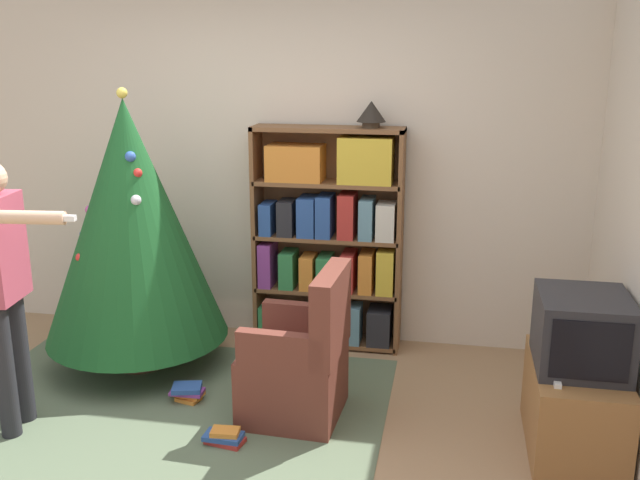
{
  "coord_description": "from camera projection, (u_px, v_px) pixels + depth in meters",
  "views": [
    {
      "loc": [
        1.3,
        -3.05,
        2.14
      ],
      "look_at": [
        0.55,
        0.88,
        1.05
      ],
      "focal_mm": 40.0,
      "sensor_mm": 36.0,
      "label": 1
    }
  ],
  "objects": [
    {
      "name": "bookshelf",
      "position": [
        330.0,
        238.0,
        5.1
      ],
      "size": [
        1.07,
        0.27,
        1.61
      ],
      "color": "brown",
      "rests_on": "ground_plane"
    },
    {
      "name": "television",
      "position": [
        582.0,
        332.0,
        3.74
      ],
      "size": [
        0.46,
        0.52,
        0.4
      ],
      "color": "#28282D",
      "rests_on": "tv_stand"
    },
    {
      "name": "standing_person",
      "position": [
        3.0,
        277.0,
        3.9
      ],
      "size": [
        0.66,
        0.47,
        1.56
      ],
      "rotation": [
        0.0,
        0.0,
        -1.45
      ],
      "color": "#232328",
      "rests_on": "ground_plane"
    },
    {
      "name": "ground_plane",
      "position": [
        184.0,
        474.0,
        3.69
      ],
      "size": [
        14.0,
        14.0,
        0.0
      ],
      "primitive_type": "plane",
      "color": "#9E7A56"
    },
    {
      "name": "book_pile_by_chair",
      "position": [
        224.0,
        437.0,
        3.96
      ],
      "size": [
        0.23,
        0.16,
        0.09
      ],
      "color": "#B22D28",
      "rests_on": "ground_plane"
    },
    {
      "name": "book_pile_near_tree",
      "position": [
        188.0,
        392.0,
        4.43
      ],
      "size": [
        0.21,
        0.18,
        0.11
      ],
      "color": "orange",
      "rests_on": "ground_plane"
    },
    {
      "name": "game_remote",
      "position": [
        557.0,
        382.0,
        3.6
      ],
      "size": [
        0.04,
        0.12,
        0.02
      ],
      "color": "white",
      "rests_on": "tv_stand"
    },
    {
      "name": "area_rug",
      "position": [
        159.0,
        420.0,
        4.22
      ],
      "size": [
        2.64,
        2.17,
        0.01
      ],
      "color": "#56664C",
      "rests_on": "ground_plane"
    },
    {
      "name": "tv_stand",
      "position": [
        574.0,
        408.0,
        3.86
      ],
      "size": [
        0.47,
        0.8,
        0.49
      ],
      "color": "#996638",
      "rests_on": "ground_plane"
    },
    {
      "name": "table_lamp",
      "position": [
        371.0,
        113.0,
        4.82
      ],
      "size": [
        0.2,
        0.2,
        0.18
      ],
      "color": "#473828",
      "rests_on": "bookshelf"
    },
    {
      "name": "armchair",
      "position": [
        300.0,
        365.0,
        4.2
      ],
      "size": [
        0.6,
        0.59,
        0.92
      ],
      "rotation": [
        0.0,
        0.0,
        -1.62
      ],
      "color": "brown",
      "rests_on": "ground_plane"
    },
    {
      "name": "wall_back",
      "position": [
        275.0,
        164.0,
        5.25
      ],
      "size": [
        8.0,
        0.1,
        2.6
      ],
      "color": "beige",
      "rests_on": "ground_plane"
    },
    {
      "name": "christmas_tree",
      "position": [
        131.0,
        222.0,
        4.7
      ],
      "size": [
        1.22,
        1.22,
        1.89
      ],
      "color": "#4C3323",
      "rests_on": "ground_plane"
    }
  ]
}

